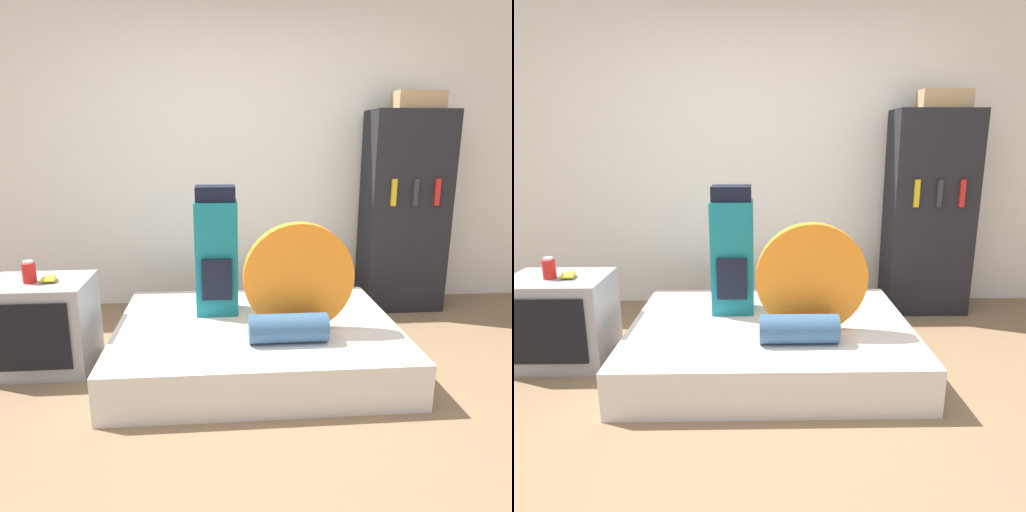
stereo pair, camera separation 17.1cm
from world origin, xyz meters
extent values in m
plane|color=#846647|center=(0.00, 0.00, 0.00)|extent=(16.00, 16.00, 0.00)
cube|color=white|center=(0.00, 2.06, 1.30)|extent=(8.00, 0.05, 2.60)
cube|color=silver|center=(-0.02, 0.81, 0.14)|extent=(1.81, 1.36, 0.28)
cube|color=#14707F|center=(-0.28, 1.03, 0.67)|extent=(0.28, 0.23, 0.77)
cube|color=black|center=(-0.28, 1.04, 1.10)|extent=(0.26, 0.21, 0.10)
cube|color=black|center=(-0.28, 0.90, 0.55)|extent=(0.20, 0.03, 0.28)
cylinder|color=orange|center=(0.23, 0.68, 0.62)|extent=(0.69, 0.08, 0.69)
cylinder|color=#33567A|center=(0.14, 0.49, 0.37)|extent=(0.47, 0.17, 0.17)
cube|color=#939399|center=(-1.41, 0.86, 0.29)|extent=(0.63, 0.48, 0.58)
cube|color=black|center=(-1.41, 0.61, 0.31)|extent=(0.51, 0.02, 0.42)
cylinder|color=red|center=(-1.44, 0.83, 0.64)|extent=(0.08, 0.08, 0.12)
cylinder|color=white|center=(-1.44, 0.83, 0.71)|extent=(0.06, 0.06, 0.02)
ellipsoid|color=yellow|center=(-1.34, 0.85, 0.60)|extent=(0.08, 0.14, 0.04)
ellipsoid|color=yellow|center=(-1.33, 0.85, 0.60)|extent=(0.06, 0.14, 0.04)
ellipsoid|color=yellow|center=(-1.32, 0.85, 0.60)|extent=(0.04, 0.14, 0.04)
ellipsoid|color=yellow|center=(-1.31, 0.85, 0.60)|extent=(0.06, 0.14, 0.04)
ellipsoid|color=yellow|center=(-1.30, 0.85, 0.60)|extent=(0.08, 0.14, 0.04)
cube|color=black|center=(1.33, 1.79, 0.84)|extent=(0.68, 0.38, 1.69)
cube|color=gold|center=(1.15, 1.58, 1.04)|extent=(0.04, 0.02, 0.22)
cube|color=#2D2D33|center=(1.33, 1.58, 1.04)|extent=(0.04, 0.02, 0.22)
cube|color=red|center=(1.51, 1.58, 1.04)|extent=(0.04, 0.02, 0.22)
cube|color=tan|center=(1.38, 1.78, 1.76)|extent=(0.39, 0.21, 0.14)
camera|label=1|loc=(-0.25, -1.99, 1.44)|focal=32.00mm
camera|label=2|loc=(-0.08, -2.00, 1.44)|focal=32.00mm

